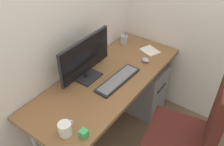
# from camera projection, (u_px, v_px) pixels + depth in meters

# --- Properties ---
(ground_plane) EXTENTS (8.00, 8.00, 0.00)m
(ground_plane) POSITION_uv_depth(u_px,v_px,m) (109.00, 132.00, 2.54)
(ground_plane) COLOR brown
(desk) EXTENTS (1.59, 0.63, 0.73)m
(desk) POSITION_uv_depth(u_px,v_px,m) (108.00, 83.00, 2.13)
(desk) COLOR brown
(desk) RESTS_ON ground_plane
(office_chair) EXTENTS (0.58, 0.58, 1.08)m
(office_chair) POSITION_uv_depth(u_px,v_px,m) (193.00, 130.00, 1.85)
(office_chair) COLOR black
(office_chair) RESTS_ON ground_plane
(filing_cabinet) EXTENTS (0.36, 0.54, 0.57)m
(filing_cabinet) POSITION_uv_depth(u_px,v_px,m) (139.00, 87.00, 2.68)
(filing_cabinet) COLOR slate
(filing_cabinet) RESTS_ON ground_plane
(monitor) EXTENTS (0.58, 0.17, 0.38)m
(monitor) POSITION_uv_depth(u_px,v_px,m) (86.00, 58.00, 1.99)
(monitor) COLOR black
(monitor) RESTS_ON desk
(keyboard) EXTENTS (0.48, 0.16, 0.02)m
(keyboard) POSITION_uv_depth(u_px,v_px,m) (118.00, 80.00, 2.06)
(keyboard) COLOR black
(keyboard) RESTS_ON desk
(mouse) EXTENTS (0.08, 0.09, 0.04)m
(mouse) POSITION_uv_depth(u_px,v_px,m) (145.00, 60.00, 2.29)
(mouse) COLOR #9EA0A5
(mouse) RESTS_ON desk
(pen_holder) EXTENTS (0.08, 0.08, 0.17)m
(pen_holder) POSITION_uv_depth(u_px,v_px,m) (124.00, 40.00, 2.54)
(pen_holder) COLOR #9EA0A5
(pen_holder) RESTS_ON desk
(notebook) EXTENTS (0.19, 0.21, 0.01)m
(notebook) POSITION_uv_depth(u_px,v_px,m) (150.00, 51.00, 2.44)
(notebook) COLOR silver
(notebook) RESTS_ON desk
(coffee_mug) EXTENTS (0.12, 0.09, 0.10)m
(coffee_mug) POSITION_uv_depth(u_px,v_px,m) (65.00, 129.00, 1.59)
(coffee_mug) COLOR white
(coffee_mug) RESTS_ON desk
(desk_clamp_accessory) EXTENTS (0.05, 0.05, 0.05)m
(desk_clamp_accessory) POSITION_uv_depth(u_px,v_px,m) (84.00, 134.00, 1.59)
(desk_clamp_accessory) COLOR #3FAD59
(desk_clamp_accessory) RESTS_ON desk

